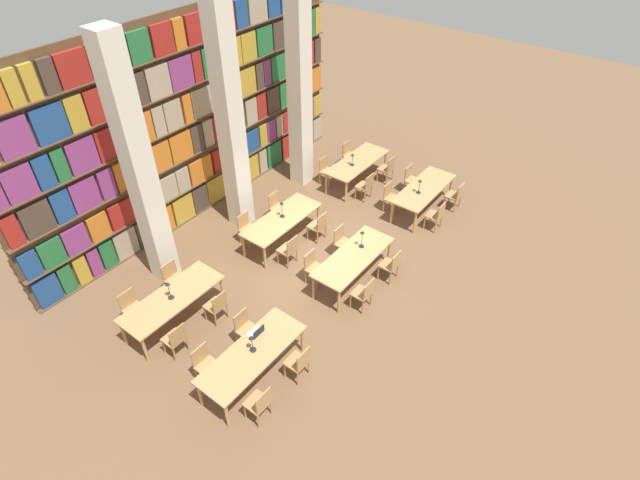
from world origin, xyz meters
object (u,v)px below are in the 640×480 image
(laptop, at_px, (256,332))
(desk_lamp_3, at_px, (168,287))
(desk_lamp_2, at_px, (420,184))
(chair_17, at_px, (247,228))
(chair_23, at_px, (349,154))
(chair_7, at_px, (342,241))
(chair_0, at_px, (260,403))
(chair_12, at_px, (176,339))
(chair_5, at_px, (313,267))
(chair_20, at_px, (366,186))
(chair_4, at_px, (364,293))
(desk_lamp_0, at_px, (252,341))
(chair_16, at_px, (289,249))
(chair_8, at_px, (436,215))
(chair_19, at_px, (277,206))
(pillar_left, at_px, (140,171))
(chair_14, at_px, (217,305))
(reading_table_0, at_px, (252,355))
(chair_1, at_px, (205,364))
(reading_table_1, at_px, (353,258))
(chair_22, at_px, (387,168))
(reading_table_2, at_px, (424,190))
(reading_table_3, at_px, (172,300))
(desk_lamp_1, at_px, (362,236))
(chair_3, at_px, (246,328))
(chair_10, at_px, (456,195))
(reading_table_5, at_px, (357,163))
(pillar_right, at_px, (300,90))
(chair_21, at_px, (326,170))
(desk_lamp_5, at_px, (352,157))
(chair_2, at_px, (299,362))
(desk_lamp_4, at_px, (282,207))
(chair_6, at_px, (391,265))
(chair_11, at_px, (411,179))
(chair_18, at_px, (318,226))
(chair_13, at_px, (132,307))
(chair_9, at_px, (391,197))
(chair_15, at_px, (174,278))
(reading_table_4, at_px, (282,221))
(pillar_center, at_px, (230,125))

(laptop, bearing_deg, desk_lamp_3, -79.76)
(desk_lamp_2, relative_size, chair_17, 0.51)
(chair_23, bearing_deg, chair_7, 32.51)
(chair_0, distance_m, chair_12, 2.43)
(chair_5, distance_m, chair_20, 3.87)
(chair_7, bearing_deg, chair_4, 50.42)
(desk_lamp_0, xyz_separation_m, chair_16, (3.02, 1.63, -0.58))
(chair_8, height_order, chair_19, same)
(pillar_left, xyz_separation_m, chair_7, (3.24, -3.14, -2.53))
(chair_14, distance_m, chair_17, 2.83)
(reading_table_0, xyz_separation_m, chair_1, (-0.61, 0.73, -0.22))
(reading_table_1, bearing_deg, chair_4, -130.81)
(chair_8, height_order, chair_22, same)
(chair_22, bearing_deg, reading_table_2, -113.36)
(chair_8, distance_m, desk_lamp_2, 0.98)
(reading_table_3, bearing_deg, desk_lamp_1, -30.71)
(chair_3, bearing_deg, chair_10, 169.33)
(reading_table_5, bearing_deg, desk_lamp_3, -179.92)
(chair_17, bearing_deg, chair_20, 158.70)
(desk_lamp_0, bearing_deg, chair_3, 55.20)
(chair_0, distance_m, chair_3, 1.87)
(pillar_right, distance_m, chair_8, 5.21)
(pillar_left, height_order, chair_21, pillar_left)
(chair_19, relative_size, desk_lamp_5, 2.19)
(chair_7, xyz_separation_m, chair_16, (-1.07, 0.89, 0.00))
(chair_2, height_order, chair_5, same)
(chair_1, bearing_deg, desk_lamp_5, -167.38)
(reading_table_0, distance_m, chair_16, 3.50)
(chair_2, relative_size, reading_table_3, 0.37)
(desk_lamp_4, bearing_deg, reading_table_2, -33.77)
(chair_1, xyz_separation_m, desk_lamp_4, (4.35, 1.69, 0.61))
(chair_10, relative_size, chair_22, 1.00)
(chair_14, bearing_deg, chair_4, -46.08)
(chair_19, bearing_deg, chair_6, 87.65)
(reading_table_2, distance_m, chair_11, 0.99)
(chair_18, bearing_deg, desk_lamp_5, 16.13)
(chair_14, xyz_separation_m, chair_17, (2.45, 1.42, 0.00))
(chair_1, relative_size, chair_4, 1.00)
(chair_10, bearing_deg, desk_lamp_2, 141.89)
(chair_7, height_order, chair_13, same)
(chair_9, height_order, chair_12, same)
(reading_table_0, distance_m, chair_21, 7.41)
(chair_18, bearing_deg, desk_lamp_3, 169.75)
(chair_11, xyz_separation_m, chair_16, (-4.78, 0.84, 0.00))
(chair_15, relative_size, chair_16, 1.00)
(chair_15, distance_m, desk_lamp_5, 6.46)
(chair_15, relative_size, reading_table_4, 0.37)
(chair_9, bearing_deg, reading_table_5, -111.97)
(pillar_center, distance_m, reading_table_4, 2.76)
(desk_lamp_1, bearing_deg, desk_lamp_3, 149.34)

